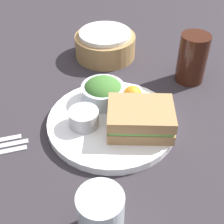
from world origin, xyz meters
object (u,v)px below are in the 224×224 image
drink_glass (192,58)px  water_glass (101,216)px  plate (112,122)px  dressing_cup (84,118)px  bread_basket (105,45)px  salad_bowl (103,92)px  sandwich (140,118)px

drink_glass → water_glass: 0.49m
plate → dressing_cup: dressing_cup is taller
bread_basket → drink_glass: bearing=-14.7°
dressing_cup → bread_basket: 0.32m
salad_bowl → dressing_cup: 0.09m
salad_bowl → dressing_cup: bearing=-100.9°
sandwich → salad_bowl: size_ratio=1.53×
sandwich → dressing_cup: size_ratio=2.38×
water_glass → dressing_cup: bearing=114.3°
plate → salad_bowl: salad_bowl is taller
sandwich → bread_basket: (-0.16, 0.30, -0.01)m
bread_basket → sandwich: bearing=-62.6°
sandwich → dressing_cup: (-0.12, -0.02, -0.01)m
dressing_cup → drink_glass: bearing=50.6°
sandwich → water_glass: size_ratio=1.62×
sandwich → salad_bowl: bearing=143.7°
plate → salad_bowl: size_ratio=2.84×
plate → water_glass: water_glass is taller
plate → dressing_cup: size_ratio=4.41×
drink_glass → sandwich: bearing=-110.9°
plate → salad_bowl: bearing=121.3°
dressing_cup → water_glass: 0.24m
bread_basket → dressing_cup: bearing=-83.1°
plate → drink_glass: bearing=55.2°
salad_bowl → dressing_cup: size_ratio=1.55×
plate → sandwich: sandwich is taller
dressing_cup → water_glass: size_ratio=0.68×
water_glass → plate: bearing=100.2°
dressing_cup → plate: bearing=30.0°
sandwich → dressing_cup: 0.12m
salad_bowl → drink_glass: size_ratio=0.78×
drink_glass → bread_basket: bearing=165.3°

